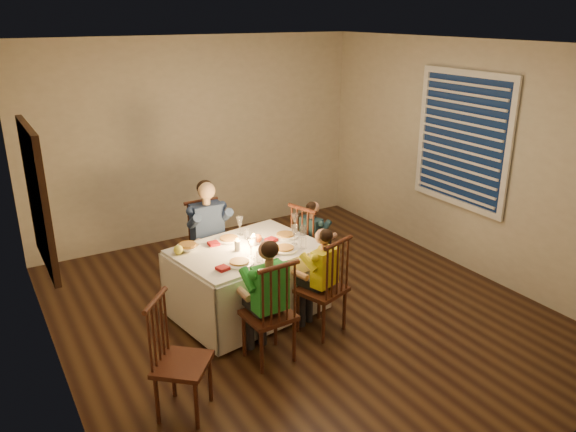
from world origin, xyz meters
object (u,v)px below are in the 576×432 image
adult (212,287)px  chair_near_left (269,358)px  child_green (269,358)px  chair_adult (212,287)px  dining_table (247,267)px  child_yellow (321,330)px  serving_bowl (188,248)px  chair_end (312,286)px  chair_near_right (321,330)px  chair_extra (186,411)px  child_teal (312,286)px

adult → chair_near_left: bearing=-94.0°
child_green → chair_adult: bearing=-96.2°
adult → dining_table: bearing=-82.4°
dining_table → adult: dining_table is taller
child_yellow → chair_adult: bearing=-86.5°
dining_table → serving_bowl: size_ratio=7.25×
serving_bowl → chair_end: bearing=-2.8°
child_green → serving_bowl: 1.31m
child_green → chair_near_right: bearing=-169.0°
chair_near_right → chair_end: (0.43, 0.81, 0.00)m
chair_extra → child_yellow: size_ratio=0.92×
chair_end → child_green: (-1.07, -0.96, 0.00)m
chair_near_left → chair_end: 1.44m
chair_end → dining_table: bearing=85.3°
chair_near_right → chair_end: bearing=-136.2°
chair_adult → child_yellow: child_yellow is taller
dining_table → chair_near_right: (0.45, -0.65, -0.51)m
chair_end → child_green: child_green is taller
dining_table → chair_extra: bearing=-144.2°
chair_near_right → chair_extra: chair_near_right is taller
child_green → child_teal: size_ratio=1.13×
child_teal → chair_end: bearing=-0.0°
child_teal → chair_near_right: bearing=136.9°
chair_near_left → dining_table: bearing=-106.2°
chair_near_left → chair_near_right: 0.66m
chair_extra → child_green: size_ratio=0.85×
dining_table → chair_adult: (-0.10, 0.71, -0.51)m
chair_extra → adult: bearing=12.4°
dining_table → chair_adult: 0.88m
chair_extra → child_teal: bearing=-16.3°
serving_bowl → child_yellow: bearing=-42.6°
chair_adult → child_teal: 1.11m
chair_near_right → serving_bowl: (-0.96, 0.88, 0.74)m
chair_near_right → chair_near_left: bearing=-5.1°
chair_near_right → chair_end: same height
adult → serving_bowl: (-0.41, -0.48, 0.74)m
chair_adult → adult: adult is taller
chair_adult → child_green: (-0.10, -1.51, 0.00)m
chair_adult → serving_bowl: bearing=-131.0°
child_yellow → child_green: bearing=-5.1°
chair_near_right → chair_adult: bearing=-86.5°
chair_near_left → child_green: (0.00, 0.00, 0.00)m
chair_near_left → adult: adult is taller
child_green → child_teal: child_green is taller
chair_end → serving_bowl: 1.57m
child_green → child_yellow: child_green is taller
child_yellow → chair_near_left: bearing=-5.1°
chair_extra → serving_bowl: (0.57, 1.32, 0.74)m
child_yellow → serving_bowl: (-0.96, 0.88, 0.74)m
chair_adult → chair_end: (0.97, -0.55, 0.00)m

